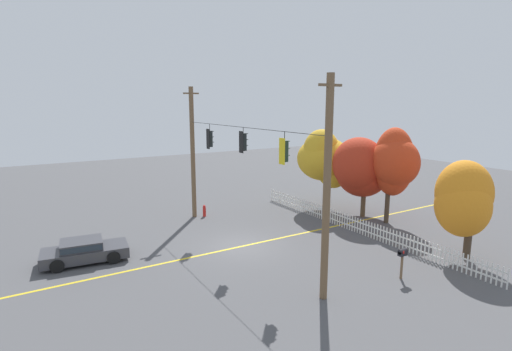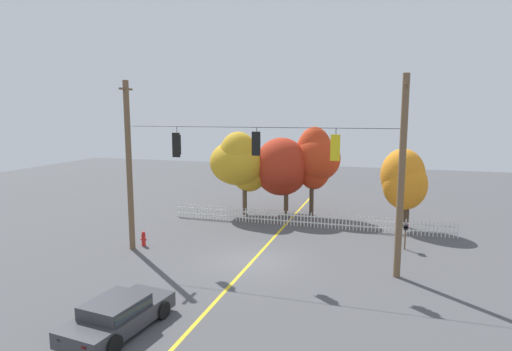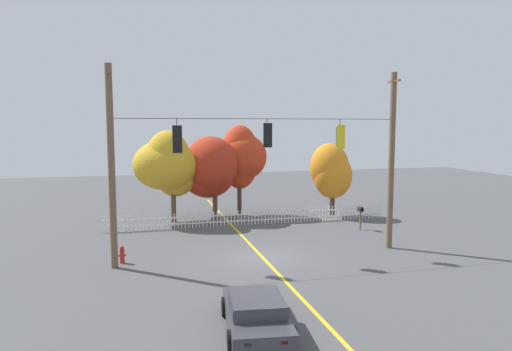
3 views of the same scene
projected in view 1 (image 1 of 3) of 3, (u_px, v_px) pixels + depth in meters
ground at (242, 246)px, 21.79m from camera, size 80.00×80.00×0.00m
lane_centerline_stripe at (242, 246)px, 21.79m from camera, size 0.16×36.00×0.01m
signal_support_span at (241, 166)px, 20.96m from camera, size 14.06×1.10×9.05m
traffic_signal_eastbound_side at (210, 139)px, 24.09m from camera, size 0.43×0.38×1.55m
traffic_signal_northbound_primary at (243, 142)px, 20.51m from camera, size 0.43×0.38×1.35m
traffic_signal_northbound_secondary at (284, 151)px, 17.39m from camera, size 0.43×0.38×1.47m
white_picket_fence at (352, 223)px, 24.36m from camera, size 18.43×0.06×0.97m
autumn_maple_near_fence at (325, 159)px, 29.08m from camera, size 4.23×3.91×6.06m
autumn_maple_mid at (360, 168)px, 27.19m from camera, size 3.89×4.10×5.64m
autumn_oak_far_east at (394, 162)px, 25.35m from camera, size 3.35×2.73×6.41m
autumn_maple_far_west at (463, 199)px, 19.50m from camera, size 2.90×2.74×5.14m
parked_car at (84, 250)px, 19.60m from camera, size 2.33×4.27×1.15m
fire_hydrant at (204, 211)px, 27.56m from camera, size 0.38×0.22×0.83m
roadside_mailbox at (402, 255)px, 17.55m from camera, size 0.25×0.44×1.44m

